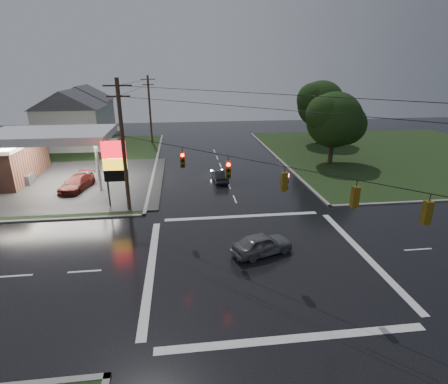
{
  "coord_description": "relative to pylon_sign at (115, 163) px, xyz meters",
  "views": [
    {
      "loc": [
        -4.79,
        -19.32,
        11.82
      ],
      "look_at": [
        -1.79,
        4.88,
        3.0
      ],
      "focal_mm": 28.0,
      "sensor_mm": 36.0,
      "label": 1
    }
  ],
  "objects": [
    {
      "name": "ground",
      "position": [
        10.5,
        -10.5,
        -4.01
      ],
      "size": [
        120.0,
        120.0,
        0.0
      ],
      "primitive_type": "plane",
      "color": "black",
      "rests_on": "ground"
    },
    {
      "name": "grass_nw",
      "position": [
        -15.5,
        15.5,
        -3.97
      ],
      "size": [
        36.0,
        36.0,
        0.08
      ],
      "primitive_type": "cube",
      "color": "black",
      "rests_on": "ground"
    },
    {
      "name": "grass_ne",
      "position": [
        36.5,
        15.5,
        -3.97
      ],
      "size": [
        36.0,
        36.0,
        0.08
      ],
      "primitive_type": "cube",
      "color": "black",
      "rests_on": "ground"
    },
    {
      "name": "pylon_sign",
      "position": [
        0.0,
        0.0,
        0.0
      ],
      "size": [
        2.0,
        0.35,
        6.0
      ],
      "color": "#59595E",
      "rests_on": "ground"
    },
    {
      "name": "utility_pole_nw",
      "position": [
        1.0,
        -1.0,
        1.71
      ],
      "size": [
        2.2,
        0.32,
        11.0
      ],
      "color": "#382619",
      "rests_on": "ground"
    },
    {
      "name": "utility_pole_n",
      "position": [
        1.0,
        27.5,
        1.46
      ],
      "size": [
        2.2,
        0.32,
        10.5
      ],
      "color": "#382619",
      "rests_on": "ground"
    },
    {
      "name": "traffic_signals",
      "position": [
        10.52,
        -10.52,
        2.47
      ],
      "size": [
        26.87,
        26.87,
        1.47
      ],
      "color": "black",
      "rests_on": "ground"
    },
    {
      "name": "house_near",
      "position": [
        -10.45,
        25.5,
        0.39
      ],
      "size": [
        11.05,
        8.48,
        8.6
      ],
      "color": "silver",
      "rests_on": "ground"
    },
    {
      "name": "house_far",
      "position": [
        -11.45,
        37.5,
        0.39
      ],
      "size": [
        11.05,
        8.48,
        8.6
      ],
      "color": "silver",
      "rests_on": "ground"
    },
    {
      "name": "tree_ne_near",
      "position": [
        24.64,
        11.49,
        1.55
      ],
      "size": [
        7.99,
        6.8,
        8.98
      ],
      "color": "black",
      "rests_on": "ground"
    },
    {
      "name": "tree_ne_far",
      "position": [
        27.65,
        23.49,
        2.17
      ],
      "size": [
        8.46,
        7.2,
        9.8
      ],
      "color": "black",
      "rests_on": "ground"
    },
    {
      "name": "car_north",
      "position": [
        9.7,
        6.14,
        -3.37
      ],
      "size": [
        1.55,
        3.94,
        1.28
      ],
      "primitive_type": "imported",
      "rotation": [
        0.0,
        0.0,
        3.19
      ],
      "color": "black",
      "rests_on": "ground"
    },
    {
      "name": "car_crossing",
      "position": [
        10.75,
        -9.7,
        -3.3
      ],
      "size": [
        4.5,
        2.95,
        1.42
      ],
      "primitive_type": "imported",
      "rotation": [
        0.0,
        0.0,
        1.9
      ],
      "color": "slate",
      "rests_on": "ground"
    },
    {
      "name": "car_pump",
      "position": [
        -4.9,
        5.05,
        -3.28
      ],
      "size": [
        3.12,
        5.36,
        1.46
      ],
      "primitive_type": "imported",
      "rotation": [
        0.0,
        0.0,
        -0.23
      ],
      "color": "#531713",
      "rests_on": "ground"
    }
  ]
}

